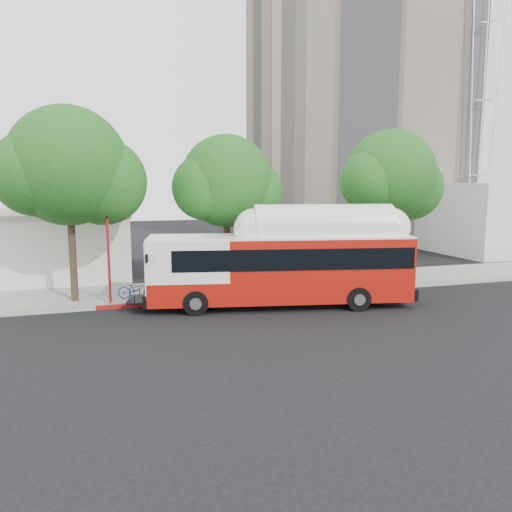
{
  "coord_description": "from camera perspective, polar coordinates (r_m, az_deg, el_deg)",
  "views": [
    {
      "loc": [
        -7.47,
        -20.6,
        6.06
      ],
      "look_at": [
        -0.23,
        3.0,
        2.39
      ],
      "focal_mm": 35.0,
      "sensor_mm": 36.0,
      "label": 1
    }
  ],
  "objects": [
    {
      "name": "transit_bus",
      "position": [
        24.33,
        2.99,
        -1.46
      ],
      "size": [
        13.79,
        5.1,
        4.02
      ],
      "rotation": [
        0.0,
        0.0,
        -0.19
      ],
      "color": "#9E120B",
      "rests_on": "ground"
    },
    {
      "name": "street_tree_mid",
      "position": [
        27.53,
        -2.61,
        8.12
      ],
      "size": [
        5.75,
        5.0,
        8.62
      ],
      "color": "#2D2116",
      "rests_on": "ground"
    },
    {
      "name": "comms_tower",
      "position": [
        52.96,
        25.09,
        22.95
      ],
      "size": [
        2.8,
        2.8,
        40.0
      ],
      "primitive_type": null,
      "color": "silver",
      "rests_on": "ground"
    },
    {
      "name": "sidewalk",
      "position": [
        28.74,
        -1.61,
        -3.57
      ],
      "size": [
        60.0,
        5.0,
        0.15
      ],
      "primitive_type": "cube",
      "color": "gray",
      "rests_on": "ground"
    },
    {
      "name": "signal_pole",
      "position": [
        25.34,
        -16.49,
        -0.33
      ],
      "size": [
        0.13,
        0.43,
        4.57
      ],
      "color": "#A71117",
      "rests_on": "ground"
    },
    {
      "name": "ground",
      "position": [
        22.73,
        2.8,
        -7.02
      ],
      "size": [
        120.0,
        120.0,
        0.0
      ],
      "primitive_type": "plane",
      "color": "black",
      "rests_on": "ground"
    },
    {
      "name": "street_tree_right",
      "position": [
        31.4,
        15.71,
        8.49
      ],
      "size": [
        6.21,
        5.4,
        9.18
      ],
      "color": "#2D2116",
      "rests_on": "ground"
    },
    {
      "name": "curb_strip",
      "position": [
        26.3,
        -0.09,
        -4.7
      ],
      "size": [
        60.0,
        0.3,
        0.15
      ],
      "primitive_type": "cube",
      "color": "gray",
      "rests_on": "ground"
    },
    {
      "name": "street_tree_left",
      "position": [
        26.18,
        -19.62,
        9.16
      ],
      "size": [
        6.67,
        5.8,
        9.74
      ],
      "color": "#2D2116",
      "rests_on": "ground"
    },
    {
      "name": "red_curb_segment",
      "position": [
        25.61,
        -6.55,
        -5.11
      ],
      "size": [
        10.0,
        0.32,
        0.16
      ],
      "primitive_type": "cube",
      "color": "maroon",
      "rests_on": "ground"
    },
    {
      "name": "apartment_tower",
      "position": [
        56.07,
        11.06,
        20.19
      ],
      "size": [
        18.0,
        18.0,
        37.0
      ],
      "color": "tan",
      "rests_on": "ground"
    }
  ]
}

